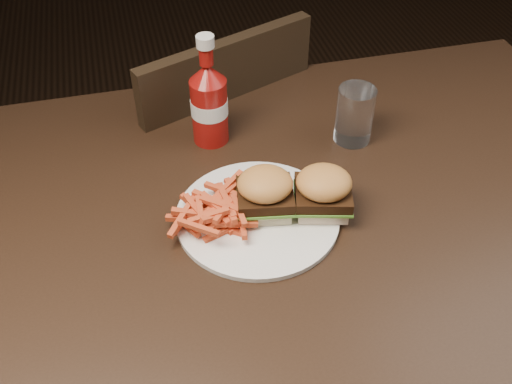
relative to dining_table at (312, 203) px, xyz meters
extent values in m
cube|color=black|center=(0.00, 0.00, 0.00)|extent=(1.20, 0.80, 0.04)
cube|color=black|center=(-0.15, 0.50, -0.30)|extent=(0.54, 0.54, 0.04)
cylinder|color=white|center=(-0.11, -0.03, 0.03)|extent=(0.27, 0.27, 0.01)
cube|color=beige|center=(-0.09, -0.03, 0.04)|extent=(0.09, 0.09, 0.02)
cube|color=beige|center=(0.00, -0.05, 0.04)|extent=(0.09, 0.09, 0.02)
cylinder|color=maroon|center=(-0.14, 0.19, 0.08)|extent=(0.07, 0.07, 0.13)
cylinder|color=white|center=(0.12, 0.13, 0.08)|extent=(0.07, 0.07, 0.11)
camera|label=1|loc=(-0.27, -0.69, 0.71)|focal=42.00mm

